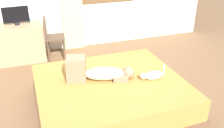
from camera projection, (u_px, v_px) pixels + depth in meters
name	position (u px, v px, depth m)	size (l,w,h in m)	color
ground_plane	(111.00, 105.00, 3.71)	(16.00, 16.00, 0.00)	brown
bed	(110.00, 95.00, 3.56)	(2.04, 1.80, 0.45)	brown
person_lying	(97.00, 72.00, 3.46)	(0.94, 0.48, 0.34)	#CCB299
cat	(152.00, 75.00, 3.47)	(0.36, 0.13, 0.21)	silver
desk	(20.00, 43.00, 4.98)	(0.90, 0.56, 0.74)	#997A56
tv_monitor	(16.00, 15.00, 4.74)	(0.48, 0.10, 0.35)	black
cup	(29.00, 19.00, 4.97)	(0.07, 0.07, 0.10)	teal
chair_by_desk	(51.00, 35.00, 4.97)	(0.42, 0.42, 0.86)	#4C3828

